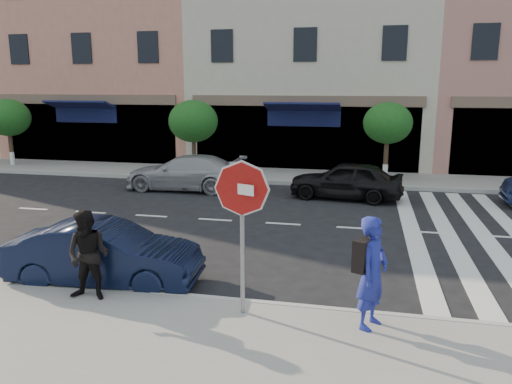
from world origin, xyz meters
name	(u,v)px	position (x,y,z in m)	size (l,w,h in m)	color
ground	(252,276)	(0.00, 0.00, 0.00)	(120.00, 120.00, 0.00)	black
sidewalk_near	(189,374)	(0.00, -3.75, 0.07)	(60.00, 4.50, 0.15)	gray
sidewalk_far	(310,177)	(0.00, 11.00, 0.07)	(60.00, 3.00, 0.15)	gray
building_west_mid	(125,25)	(-11.00, 17.00, 7.00)	(10.00, 9.00, 14.00)	tan
building_centre	(316,51)	(-0.50, 17.00, 5.50)	(11.00, 9.00, 11.00)	beige
street_tree_wa	(8,118)	(-14.00, 10.80, 2.33)	(2.00, 2.00, 3.05)	#473323
street_tree_wb	(193,122)	(-5.00, 10.80, 2.31)	(2.10, 2.10, 3.06)	#473323
street_tree_c	(388,124)	(3.00, 10.80, 2.36)	(1.90, 1.90, 3.04)	#473323
stop_sign	(242,204)	(0.30, -1.98, 2.01)	(0.84, 0.38, 2.56)	gray
photographer	(373,273)	(2.36, -2.00, 1.04)	(0.65, 0.43, 1.78)	navy
walker	(88,255)	(-2.46, -2.00, 0.95)	(0.78, 0.61, 1.61)	black
car_near_mid	(105,254)	(-2.72, -1.00, 0.62)	(1.30, 3.74, 1.23)	black
car_far_left	(185,172)	(-4.34, 7.86, 0.64)	(1.81, 4.45, 1.29)	#9E9DA2
car_far_mid	(346,180)	(1.59, 7.60, 0.65)	(1.53, 3.81, 1.30)	black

